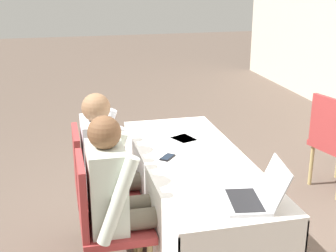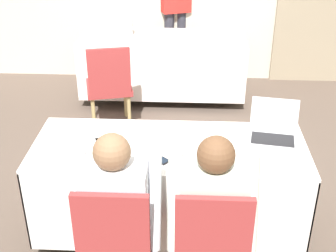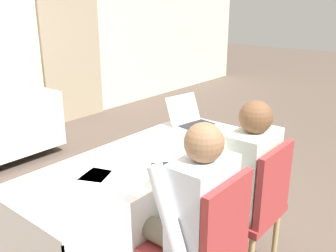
{
  "view_description": "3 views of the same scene",
  "coord_description": "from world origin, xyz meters",
  "px_view_note": "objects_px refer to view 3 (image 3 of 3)",
  "views": [
    {
      "loc": [
        2.85,
        -0.87,
        1.97
      ],
      "look_at": [
        0.0,
        -0.19,
        0.98
      ],
      "focal_mm": 50.0,
      "sensor_mm": 36.0,
      "label": 1
    },
    {
      "loc": [
        0.12,
        -2.67,
        2.33
      ],
      "look_at": [
        0.0,
        -0.19,
        0.98
      ],
      "focal_mm": 50.0,
      "sensor_mm": 36.0,
      "label": 2
    },
    {
      "loc": [
        -1.67,
        -1.57,
        1.72
      ],
      "look_at": [
        0.0,
        -0.19,
        0.98
      ],
      "focal_mm": 40.0,
      "sensor_mm": 36.0,
      "label": 3
    }
  ],
  "objects_px": {
    "laptop": "(192,121)",
    "cell_phone": "(162,165)",
    "person_white_shirt": "(240,176)",
    "chair_near_left": "(205,244)",
    "person_checkered_shirt": "(190,211)",
    "chair_near_right": "(253,204)"
  },
  "relations": [
    {
      "from": "chair_near_right",
      "to": "person_white_shirt",
      "type": "height_order",
      "value": "person_white_shirt"
    },
    {
      "from": "cell_phone",
      "to": "person_checkered_shirt",
      "type": "height_order",
      "value": "person_checkered_shirt"
    },
    {
      "from": "chair_near_left",
      "to": "person_checkered_shirt",
      "type": "xyz_separation_m",
      "value": [
        0.0,
        0.1,
        0.16
      ]
    },
    {
      "from": "chair_near_left",
      "to": "person_white_shirt",
      "type": "relative_size",
      "value": 0.78
    },
    {
      "from": "cell_phone",
      "to": "person_white_shirt",
      "type": "relative_size",
      "value": 0.12
    },
    {
      "from": "chair_near_left",
      "to": "chair_near_right",
      "type": "height_order",
      "value": "same"
    },
    {
      "from": "laptop",
      "to": "person_checkered_shirt",
      "type": "distance_m",
      "value": 1.19
    },
    {
      "from": "laptop",
      "to": "person_checkered_shirt",
      "type": "xyz_separation_m",
      "value": [
        -0.97,
        -0.69,
        -0.12
      ]
    },
    {
      "from": "chair_near_right",
      "to": "cell_phone",
      "type": "bearing_deg",
      "value": -56.47
    },
    {
      "from": "person_checkered_shirt",
      "to": "cell_phone",
      "type": "bearing_deg",
      "value": -119.72
    },
    {
      "from": "chair_near_left",
      "to": "person_white_shirt",
      "type": "xyz_separation_m",
      "value": [
        0.53,
        0.1,
        0.16
      ]
    },
    {
      "from": "laptop",
      "to": "person_checkered_shirt",
      "type": "relative_size",
      "value": 0.32
    },
    {
      "from": "laptop",
      "to": "chair_near_left",
      "type": "height_order",
      "value": "laptop"
    },
    {
      "from": "cell_phone",
      "to": "person_checkered_shirt",
      "type": "distance_m",
      "value": 0.44
    },
    {
      "from": "chair_near_right",
      "to": "person_white_shirt",
      "type": "distance_m",
      "value": 0.19
    },
    {
      "from": "chair_near_right",
      "to": "chair_near_left",
      "type": "bearing_deg",
      "value": 0.0
    },
    {
      "from": "laptop",
      "to": "cell_phone",
      "type": "distance_m",
      "value": 0.81
    },
    {
      "from": "laptop",
      "to": "chair_near_left",
      "type": "relative_size",
      "value": 0.41
    },
    {
      "from": "chair_near_right",
      "to": "person_checkered_shirt",
      "type": "height_order",
      "value": "person_checkered_shirt"
    },
    {
      "from": "laptop",
      "to": "person_white_shirt",
      "type": "relative_size",
      "value": 0.32
    },
    {
      "from": "chair_near_left",
      "to": "chair_near_right",
      "type": "relative_size",
      "value": 1.0
    },
    {
      "from": "chair_near_left",
      "to": "person_checkered_shirt",
      "type": "relative_size",
      "value": 0.78
    }
  ]
}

